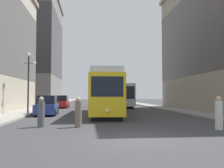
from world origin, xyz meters
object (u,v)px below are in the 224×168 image
at_px(streetcar, 104,93).
at_px(pedestrian_crossing_near, 41,113).
at_px(pedestrian_crossing_far, 78,113).
at_px(parked_car_left_mid, 62,102).
at_px(transit_bus, 120,95).
at_px(pedestrian_on_sidewalk, 219,114).
at_px(lamp_post_left_near, 28,74).
at_px(parked_car_left_near, 47,106).

xyz_separation_m(streetcar, pedestrian_crossing_near, (-4.27, -8.74, -1.28)).
bearing_deg(pedestrian_crossing_far, parked_car_left_mid, -17.25).
distance_m(transit_bus, pedestrian_on_sidewalk, 25.21).
bearing_deg(streetcar, pedestrian_crossing_far, -101.09).
bearing_deg(lamp_post_left_near, streetcar, -4.03).
relative_size(streetcar, transit_bus, 1.07).
bearing_deg(parked_car_left_near, streetcar, -1.77).
distance_m(streetcar, lamp_post_left_near, 7.54).
height_order(transit_bus, parked_car_left_mid, transit_bus).
distance_m(streetcar, pedestrian_crossing_far, 9.34).
bearing_deg(streetcar, parked_car_left_near, -176.71).
height_order(transit_bus, parked_car_left_near, transit_bus).
bearing_deg(transit_bus, pedestrian_crossing_far, -103.25).
height_order(parked_car_left_near, pedestrian_crossing_near, parked_car_left_near).
bearing_deg(pedestrian_crossing_far, pedestrian_on_sidewalk, -129.04).
bearing_deg(pedestrian_crossing_near, transit_bus, 179.33).
relative_size(pedestrian_crossing_near, pedestrian_crossing_far, 1.01).
bearing_deg(streetcar, lamp_post_left_near, 178.13).
xyz_separation_m(transit_bus, lamp_post_left_near, (-10.75, -13.84, 1.98)).
relative_size(parked_car_left_near, pedestrian_crossing_near, 2.72).
relative_size(streetcar, parked_car_left_mid, 2.83).
height_order(transit_bus, pedestrian_crossing_near, transit_bus).
bearing_deg(streetcar, pedestrian_on_sidewalk, -61.05).
bearing_deg(transit_bus, pedestrian_crossing_near, -108.32).
bearing_deg(parked_car_left_near, parked_car_left_mid, 87.09).
xyz_separation_m(pedestrian_crossing_far, pedestrian_on_sidewalk, (7.55, -1.76, 0.03)).
height_order(streetcar, pedestrian_crossing_far, streetcar).
bearing_deg(parked_car_left_near, transit_bus, 55.63).
relative_size(parked_car_left_near, lamp_post_left_near, 0.82).
bearing_deg(transit_bus, lamp_post_left_near, -127.67).
bearing_deg(transit_bus, parked_car_left_near, -121.31).
bearing_deg(pedestrian_crossing_near, pedestrian_on_sidewalk, 96.06).
relative_size(parked_car_left_near, pedestrian_on_sidewalk, 2.64).
height_order(streetcar, transit_bus, streetcar).
relative_size(streetcar, pedestrian_crossing_near, 7.87).
xyz_separation_m(parked_car_left_mid, pedestrian_crossing_far, (3.28, -21.43, -0.04)).
relative_size(transit_bus, lamp_post_left_near, 2.24).
height_order(streetcar, parked_car_left_mid, streetcar).
bearing_deg(transit_bus, parked_car_left_mid, -167.56).
distance_m(pedestrian_crossing_far, pedestrian_on_sidewalk, 7.75).
bearing_deg(pedestrian_crossing_far, streetcar, -39.19).
distance_m(transit_bus, parked_car_left_mid, 9.12).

